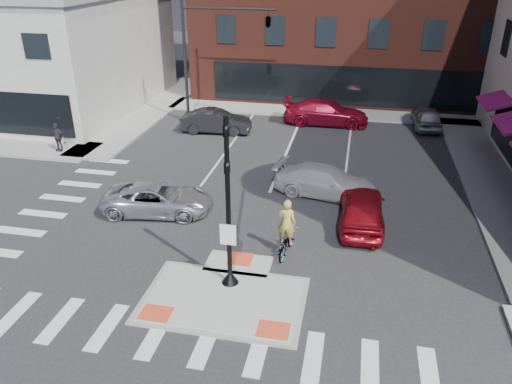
% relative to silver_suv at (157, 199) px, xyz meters
% --- Properties ---
extents(ground, '(120.00, 120.00, 0.00)m').
position_rel_silver_suv_xyz_m(ground, '(4.50, -5.00, -0.66)').
color(ground, '#28282B').
rests_on(ground, ground).
extents(refuge_island, '(5.40, 4.65, 0.13)m').
position_rel_silver_suv_xyz_m(refuge_island, '(4.50, -5.26, -0.61)').
color(refuge_island, gray).
rests_on(refuge_island, ground).
extents(sidewalk_nw, '(23.50, 20.50, 0.15)m').
position_rel_silver_suv_xyz_m(sidewalk_nw, '(-12.26, 10.29, -0.59)').
color(sidewalk_nw, gray).
rests_on(sidewalk_nw, ground).
extents(sidewalk_e, '(3.00, 24.00, 0.15)m').
position_rel_silver_suv_xyz_m(sidewalk_e, '(15.30, 5.00, -0.59)').
color(sidewalk_e, gray).
rests_on(sidewalk_e, ground).
extents(sidewalk_n, '(26.00, 3.00, 0.15)m').
position_rel_silver_suv_xyz_m(sidewalk_n, '(7.50, 17.00, -0.59)').
color(sidewalk_n, gray).
rests_on(sidewalk_n, ground).
extents(building_nw, '(20.40, 16.40, 14.40)m').
position_rel_silver_suv_xyz_m(building_nw, '(-17.48, 14.98, 3.57)').
color(building_nw, beige).
rests_on(building_nw, ground).
extents(building_far_left, '(10.00, 12.00, 10.00)m').
position_rel_silver_suv_xyz_m(building_far_left, '(0.50, 47.00, 4.34)').
color(building_far_left, slate).
rests_on(building_far_left, ground).
extents(signal_pole, '(0.60, 0.60, 5.98)m').
position_rel_silver_suv_xyz_m(signal_pole, '(4.50, -4.60, 1.69)').
color(signal_pole, black).
rests_on(signal_pole, refuge_island).
extents(mast_arm_signal, '(6.10, 2.24, 8.00)m').
position_rel_silver_suv_xyz_m(mast_arm_signal, '(1.03, 13.00, 5.54)').
color(mast_arm_signal, black).
rests_on(mast_arm_signal, ground).
extents(silver_suv, '(5.03, 2.84, 1.33)m').
position_rel_silver_suv_xyz_m(silver_suv, '(0.00, 0.00, 0.00)').
color(silver_suv, silver).
rests_on(silver_suv, ground).
extents(red_sedan, '(1.93, 4.62, 1.56)m').
position_rel_silver_suv_xyz_m(red_sedan, '(8.87, 0.68, 0.12)').
color(red_sedan, maroon).
rests_on(red_sedan, ground).
extents(white_pickup, '(5.19, 2.79, 1.43)m').
position_rel_silver_suv_xyz_m(white_pickup, '(7.16, 3.31, 0.05)').
color(white_pickup, silver).
rests_on(white_pickup, ground).
extents(bg_car_dark, '(4.57, 1.91, 1.47)m').
position_rel_silver_suv_xyz_m(bg_car_dark, '(-0.50, 11.18, 0.07)').
color(bg_car_dark, black).
rests_on(bg_car_dark, ground).
extents(bg_car_silver, '(1.84, 4.23, 1.42)m').
position_rel_silver_suv_xyz_m(bg_car_silver, '(12.83, 15.00, 0.05)').
color(bg_car_silver, '#B4B7BB').
rests_on(bg_car_silver, ground).
extents(bg_car_red, '(5.65, 2.38, 1.63)m').
position_rel_silver_suv_xyz_m(bg_car_red, '(6.26, 14.35, 0.15)').
color(bg_car_red, maroon).
rests_on(bg_car_red, ground).
extents(cyclist, '(0.88, 1.92, 2.32)m').
position_rel_silver_suv_xyz_m(cyclist, '(6.10, -2.20, 0.12)').
color(cyclist, '#3F3F44').
rests_on(cyclist, ground).
extents(pedestrian_a, '(1.02, 0.98, 1.65)m').
position_rel_silver_suv_xyz_m(pedestrian_a, '(-8.92, 7.00, 0.31)').
color(pedestrian_a, black).
rests_on(pedestrian_a, sidewalk_nw).
extents(pedestrian_b, '(1.01, 0.55, 1.64)m').
position_rel_silver_suv_xyz_m(pedestrian_b, '(-8.36, 5.73, 0.31)').
color(pedestrian_b, '#302C36').
rests_on(pedestrian_b, sidewalk_nw).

